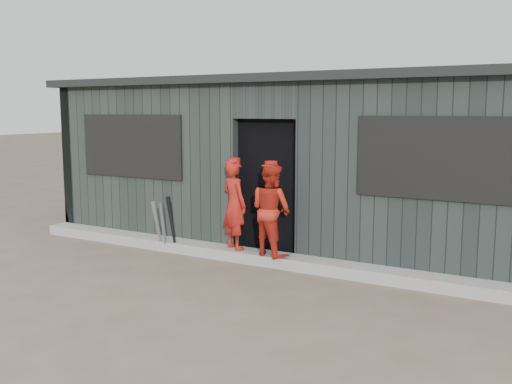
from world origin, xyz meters
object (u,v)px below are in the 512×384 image
Objects in this scene: bat_left at (158,226)px; player_red_left at (234,205)px; bat_right at (172,225)px; player_grey_back at (288,213)px; dugout at (308,162)px; bat_mid at (163,227)px; player_red_right at (271,210)px.

player_red_left is (1.20, 0.24, 0.39)m from bat_left.
player_red_left reaches higher than bat_right.
dugout reaches higher than player_grey_back.
player_grey_back is (1.75, 0.84, 0.22)m from bat_left.
dugout is at bearing -77.38° from player_grey_back.
bat_right is at bearing 11.17° from bat_mid.
dugout reaches higher than bat_left.
player_red_left is 1.79m from dugout.
bat_mid is 1.21m from player_red_left.
bat_right is at bearing -125.98° from dugout.
player_red_right is at bearing -161.23° from player_red_left.
bat_left is 1.07× the size of bat_mid.
bat_mid is at bearing -168.83° from bat_right.
player_red_right is 0.15× the size of dugout.
bat_left is 2.64m from dugout.
player_red_left reaches higher than bat_left.
bat_mid is 0.60× the size of player_red_left.
bat_mid is 0.15m from bat_right.
dugout is at bearing -77.23° from player_red_left.
bat_mid is 0.88× the size of bat_right.
player_red_left is at bearing 50.26° from player_grey_back.
player_grey_back is 0.15× the size of dugout.
player_grey_back is at bearing -80.29° from dugout.
player_red_left is at bearing 12.81° from player_red_right.
bat_right is 0.69× the size of player_red_right.
bat_right reaches higher than bat_mid.
bat_left is 0.64× the size of player_red_right.
bat_right is 0.68× the size of player_red_left.
dugout reaches higher than bat_mid.
dugout reaches higher than bat_right.
dugout is at bearing 51.72° from bat_mid.
bat_mid is (0.08, 0.04, -0.01)m from bat_left.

